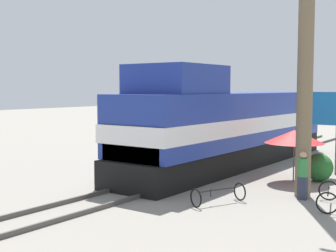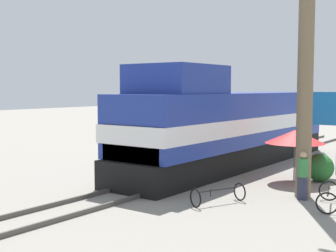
{
  "view_description": "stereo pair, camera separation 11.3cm",
  "coord_description": "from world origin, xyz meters",
  "px_view_note": "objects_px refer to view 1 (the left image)",
  "views": [
    {
      "loc": [
        10.76,
        -15.45,
        3.76
      ],
      "look_at": [
        1.2,
        -2.27,
        2.44
      ],
      "focal_mm": 50.0,
      "sensor_mm": 36.0,
      "label": 1
    },
    {
      "loc": [
        10.85,
        -15.38,
        3.76
      ],
      "look_at": [
        1.2,
        -2.27,
        2.44
      ],
      "focal_mm": 50.0,
      "sensor_mm": 36.0,
      "label": 2
    }
  ],
  "objects_px": {
    "locomotive": "(229,126)",
    "bicycle": "(328,196)",
    "person_bystander": "(303,174)",
    "vendor_umbrella": "(294,137)",
    "bicycle_spare": "(218,194)",
    "utility_pole": "(306,23)"
  },
  "relations": [
    {
      "from": "locomotive",
      "to": "vendor_umbrella",
      "type": "bearing_deg",
      "value": -23.86
    },
    {
      "from": "utility_pole",
      "to": "bicycle_spare",
      "type": "distance_m",
      "value": 6.51
    },
    {
      "from": "locomotive",
      "to": "person_bystander",
      "type": "relative_size",
      "value": 9.9
    },
    {
      "from": "locomotive",
      "to": "bicycle_spare",
      "type": "height_order",
      "value": "locomotive"
    },
    {
      "from": "bicycle",
      "to": "utility_pole",
      "type": "bearing_deg",
      "value": -54.2
    },
    {
      "from": "person_bystander",
      "to": "utility_pole",
      "type": "bearing_deg",
      "value": 109.21
    },
    {
      "from": "locomotive",
      "to": "bicycle",
      "type": "relative_size",
      "value": 8.17
    },
    {
      "from": "bicycle",
      "to": "locomotive",
      "type": "bearing_deg",
      "value": -53.98
    },
    {
      "from": "utility_pole",
      "to": "bicycle_spare",
      "type": "xyz_separation_m",
      "value": [
        -1.83,
        -2.67,
        -5.65
      ]
    },
    {
      "from": "vendor_umbrella",
      "to": "bicycle",
      "type": "distance_m",
      "value": 4.29
    },
    {
      "from": "utility_pole",
      "to": "bicycle_spare",
      "type": "height_order",
      "value": "utility_pole"
    },
    {
      "from": "bicycle_spare",
      "to": "bicycle",
      "type": "bearing_deg",
      "value": 52.98
    },
    {
      "from": "locomotive",
      "to": "vendor_umbrella",
      "type": "distance_m",
      "value": 4.29
    },
    {
      "from": "locomotive",
      "to": "utility_pole",
      "type": "relative_size",
      "value": 1.37
    },
    {
      "from": "vendor_umbrella",
      "to": "locomotive",
      "type": "bearing_deg",
      "value": 156.14
    },
    {
      "from": "locomotive",
      "to": "bicycle_spare",
      "type": "distance_m",
      "value": 7.66
    },
    {
      "from": "locomotive",
      "to": "vendor_umbrella",
      "type": "xyz_separation_m",
      "value": [
        3.92,
        -1.73,
        -0.13
      ]
    },
    {
      "from": "vendor_umbrella",
      "to": "bicycle_spare",
      "type": "xyz_separation_m",
      "value": [
        -0.62,
        -4.98,
        -1.51
      ]
    },
    {
      "from": "person_bystander",
      "to": "bicycle_spare",
      "type": "xyz_separation_m",
      "value": [
        -1.99,
        -2.2,
        -0.57
      ]
    },
    {
      "from": "bicycle_spare",
      "to": "locomotive",
      "type": "bearing_deg",
      "value": 139.16
    },
    {
      "from": "locomotive",
      "to": "utility_pole",
      "type": "bearing_deg",
      "value": -38.26
    },
    {
      "from": "person_bystander",
      "to": "bicycle",
      "type": "xyz_separation_m",
      "value": [
        1.01,
        -0.47,
        -0.54
      ]
    }
  ]
}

